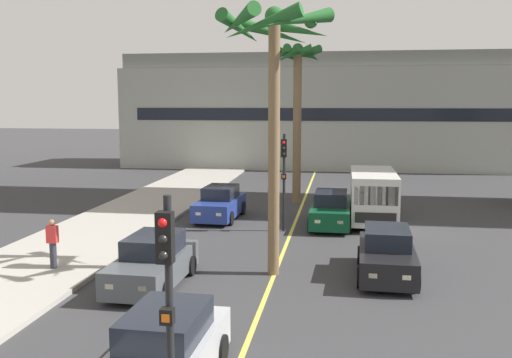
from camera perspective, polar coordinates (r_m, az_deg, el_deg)
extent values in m
cube|color=#ADA89E|center=(19.49, -23.29, -9.20)|extent=(4.80, 80.00, 0.15)
cube|color=#DBCC4C|center=(24.48, 3.54, -5.34)|extent=(0.14, 56.00, 0.01)
cube|color=#ADB2A8|center=(49.27, 6.25, 6.07)|extent=(32.66, 8.00, 8.24)
cube|color=gray|center=(49.36, 6.33, 11.55)|extent=(32.01, 7.20, 1.20)
cube|color=black|center=(45.25, 6.04, 6.45)|extent=(29.39, 0.04, 1.00)
cube|color=black|center=(11.52, -9.03, -14.23)|extent=(1.45, 2.09, 0.60)
cylinder|color=black|center=(12.66, -3.58, -16.67)|extent=(0.24, 0.65, 0.64)
cylinder|color=black|center=(13.11, -10.72, -15.90)|extent=(0.24, 0.65, 0.64)
cube|color=#4C5156|center=(17.65, -10.32, -8.73)|extent=(1.81, 4.14, 0.80)
cube|color=black|center=(17.60, -10.20, -6.47)|extent=(1.45, 2.09, 0.60)
cube|color=#F2EDCC|center=(15.68, -11.29, -10.69)|extent=(0.24, 0.09, 0.14)
cube|color=#F2EDCC|center=(16.04, -14.46, -10.37)|extent=(0.24, 0.09, 0.14)
cylinder|color=black|center=(16.32, -9.17, -11.04)|extent=(0.24, 0.65, 0.64)
cylinder|color=black|center=(16.91, -14.43, -10.52)|extent=(0.24, 0.65, 0.64)
cylinder|color=black|center=(18.62, -6.56, -8.60)|extent=(0.24, 0.65, 0.64)
cylinder|color=black|center=(19.14, -11.25, -8.25)|extent=(0.24, 0.65, 0.64)
cube|color=navy|center=(27.12, -3.63, -2.81)|extent=(1.86, 4.16, 0.80)
cube|color=black|center=(27.14, -3.57, -1.34)|extent=(1.47, 2.10, 0.60)
cube|color=#F2EDCC|center=(25.08, -3.75, -3.56)|extent=(0.24, 0.09, 0.14)
cube|color=#F2EDCC|center=(25.33, -5.80, -3.47)|extent=(0.24, 0.09, 0.14)
cylinder|color=black|center=(25.77, -2.59, -3.95)|extent=(0.24, 0.65, 0.64)
cylinder|color=black|center=(26.18, -6.04, -3.80)|extent=(0.24, 0.65, 0.64)
cylinder|color=black|center=(28.20, -1.39, -2.92)|extent=(0.24, 0.65, 0.64)
cylinder|color=black|center=(28.58, -4.56, -2.80)|extent=(0.24, 0.65, 0.64)
cube|color=black|center=(18.75, 12.95, -7.82)|extent=(1.83, 4.15, 0.80)
cube|color=black|center=(18.72, 12.99, -5.69)|extent=(1.46, 2.09, 0.60)
cube|color=#F2EDCC|center=(16.84, 14.85, -9.50)|extent=(0.24, 0.09, 0.14)
cube|color=#F2EDCC|center=(16.79, 11.62, -9.45)|extent=(0.24, 0.09, 0.14)
cylinder|color=black|center=(17.66, 15.75, -9.77)|extent=(0.24, 0.65, 0.64)
cylinder|color=black|center=(17.58, 10.43, -9.68)|extent=(0.24, 0.65, 0.64)
cylinder|color=black|center=(20.09, 15.09, -7.60)|extent=(0.24, 0.65, 0.64)
cylinder|color=black|center=(20.02, 10.44, -7.51)|extent=(0.24, 0.65, 0.64)
cube|color=#0C4728|center=(25.69, 7.48, -3.45)|extent=(1.76, 4.12, 0.80)
cube|color=black|center=(25.72, 7.52, -1.90)|extent=(1.42, 2.07, 0.60)
cube|color=#F2EDCC|center=(23.70, 8.44, -4.30)|extent=(0.24, 0.08, 0.14)
cube|color=#F2EDCC|center=(23.73, 6.18, -4.24)|extent=(0.24, 0.08, 0.14)
cylinder|color=black|center=(24.49, 9.26, -4.67)|extent=(0.23, 0.64, 0.64)
cylinder|color=black|center=(24.54, 5.48, -4.57)|extent=(0.23, 0.64, 0.64)
cylinder|color=black|center=(26.97, 9.29, -3.51)|extent=(0.23, 0.64, 0.64)
cylinder|color=black|center=(27.02, 5.86, -3.43)|extent=(0.23, 0.64, 0.64)
cube|color=silver|center=(26.77, 11.62, -1.51)|extent=(2.01, 5.20, 2.10)
cube|color=black|center=(24.19, 11.94, -1.66)|extent=(1.80, 0.08, 0.80)
cube|color=black|center=(24.30, 11.88, -3.84)|extent=(1.70, 0.06, 0.44)
cylinder|color=black|center=(25.48, 13.87, -4.17)|extent=(0.26, 0.76, 0.76)
cylinder|color=black|center=(25.37, 9.59, -4.10)|extent=(0.26, 0.76, 0.76)
cylinder|color=black|center=(28.53, 13.33, -2.88)|extent=(0.26, 0.76, 0.76)
cylinder|color=black|center=(28.43, 9.50, -2.81)|extent=(0.26, 0.76, 0.76)
cylinder|color=black|center=(8.99, -8.60, -14.94)|extent=(0.12, 0.12, 4.20)
cube|color=black|center=(8.39, -9.09, -5.81)|extent=(0.24, 0.20, 0.76)
sphere|color=red|center=(8.25, -9.34, -4.35)|extent=(0.14, 0.14, 0.14)
sphere|color=black|center=(8.30, -9.30, -5.97)|extent=(0.14, 0.14, 0.14)
sphere|color=black|center=(8.36, -9.27, -7.57)|extent=(0.14, 0.14, 0.14)
cube|color=black|center=(8.77, -8.88, -13.43)|extent=(0.20, 0.16, 0.24)
cube|color=orange|center=(8.70, -9.04, -13.61)|extent=(0.12, 0.03, 0.12)
cylinder|color=black|center=(24.32, 2.82, -0.40)|extent=(0.12, 0.12, 4.20)
cube|color=black|center=(24.01, 2.81, 3.10)|extent=(0.24, 0.20, 0.76)
sphere|color=red|center=(23.90, 2.79, 3.65)|extent=(0.14, 0.14, 0.14)
sphere|color=black|center=(23.91, 2.79, 3.08)|extent=(0.14, 0.14, 0.14)
sphere|color=black|center=(23.93, 2.78, 2.51)|extent=(0.14, 0.14, 0.14)
cube|color=black|center=(24.16, 2.80, 0.27)|extent=(0.20, 0.16, 0.24)
cube|color=orange|center=(24.08, 2.78, 0.24)|extent=(0.12, 0.03, 0.12)
cylinder|color=brown|center=(31.15, 4.13, 5.07)|extent=(0.46, 0.46, 8.18)
sphere|color=#236028|center=(31.24, 4.21, 12.86)|extent=(0.60, 0.60, 0.60)
cone|color=#236028|center=(31.10, 5.75, 12.38)|extent=(0.56, 1.73, 0.92)
cone|color=#236028|center=(31.65, 5.51, 12.18)|extent=(1.36, 1.63, 1.02)
cone|color=#236028|center=(32.00, 4.68, 12.30)|extent=(1.76, 0.83, 0.89)
cone|color=#236028|center=(31.93, 3.49, 12.12)|extent=(1.66, 1.28, 1.05)
cone|color=#236028|center=(31.65, 2.90, 12.37)|extent=(1.16, 1.72, 0.88)
cone|color=#236028|center=(30.97, 2.72, 12.47)|extent=(1.06, 1.75, 0.88)
cone|color=#236028|center=(30.58, 3.18, 12.29)|extent=(1.63, 1.34, 1.07)
cone|color=#236028|center=(30.39, 4.12, 12.48)|extent=(1.72, 0.48, 0.94)
cone|color=#236028|center=(30.60, 5.24, 12.57)|extent=(1.51, 1.52, 0.83)
cylinder|color=brown|center=(17.96, 1.81, 2.78)|extent=(0.37, 0.37, 7.98)
sphere|color=#236028|center=(18.08, 1.86, 15.98)|extent=(0.60, 0.60, 0.60)
cone|color=#236028|center=(18.10, 5.79, 15.31)|extent=(0.74, 2.47, 0.82)
cone|color=#236028|center=(18.99, 4.12, 14.68)|extent=(2.32, 1.61, 0.99)
cone|color=#236028|center=(19.21, 1.60, 14.44)|extent=(2.46, 0.88, 1.09)
cone|color=#236028|center=(18.58, -1.58, 14.80)|extent=(1.21, 2.44, 1.02)
cone|color=#236028|center=(17.56, -1.78, 15.50)|extent=(1.69, 2.28, 0.86)
cone|color=#236028|center=(16.89, 0.68, 15.28)|extent=(2.46, 0.83, 1.13)
cone|color=#236028|center=(17.09, 4.29, 15.61)|extent=(2.09, 1.97, 0.91)
cylinder|color=#2D2D38|center=(19.84, -19.64, -7.22)|extent=(0.22, 0.22, 0.85)
cube|color=red|center=(19.68, -19.73, -5.24)|extent=(0.34, 0.22, 0.56)
sphere|color=#9E7051|center=(19.60, -19.78, -4.12)|extent=(0.20, 0.20, 0.20)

